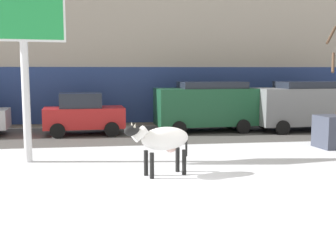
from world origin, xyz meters
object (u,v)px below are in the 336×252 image
at_px(car_grey_van, 304,105).
at_px(car_red_hatchback, 83,114).
at_px(car_darkgreen_van, 206,105).
at_px(pedestrian_by_cars, 36,110).
at_px(billboard, 23,22).
at_px(cow_holstein, 163,139).
at_px(pedestrian_near_billboard, 166,108).

bearing_deg(car_grey_van, car_red_hatchback, 178.71).
bearing_deg(car_darkgreen_van, pedestrian_by_cars, 161.03).
xyz_separation_m(billboard, pedestrian_by_cars, (-1.04, 8.56, -3.43)).
relative_size(billboard, pedestrian_by_cars, 3.21).
height_order(cow_holstein, car_darkgreen_van, car_darkgreen_van).
bearing_deg(pedestrian_near_billboard, car_grey_van, -27.70).
relative_size(cow_holstein, pedestrian_by_cars, 1.11).
xyz_separation_m(billboard, pedestrian_near_billboard, (5.59, 8.56, -3.43)).
bearing_deg(pedestrian_by_cars, cow_holstein, -65.24).
distance_m(car_darkgreen_van, car_grey_van, 4.62).
xyz_separation_m(cow_holstein, billboard, (-3.97, 2.32, 3.31)).
bearing_deg(car_darkgreen_van, pedestrian_near_billboard, 118.01).
bearing_deg(cow_holstein, car_darkgreen_van, 69.04).
distance_m(car_red_hatchback, car_darkgreen_van, 5.62).
xyz_separation_m(car_red_hatchback, car_grey_van, (10.22, -0.23, 0.32)).
bearing_deg(pedestrian_by_cars, car_grey_van, -14.11).
bearing_deg(car_grey_van, cow_holstein, -135.08).
distance_m(cow_holstein, car_red_hatchback, 8.30).
distance_m(billboard, pedestrian_by_cars, 9.28).
height_order(car_darkgreen_van, car_grey_van, same).
distance_m(car_darkgreen_van, pedestrian_near_billboard, 3.18).
distance_m(cow_holstein, pedestrian_by_cars, 11.98).
xyz_separation_m(car_grey_van, pedestrian_near_billboard, (-6.09, 3.20, -0.36)).
height_order(car_red_hatchback, pedestrian_near_billboard, car_red_hatchback).
height_order(billboard, car_red_hatchback, billboard).
height_order(car_red_hatchback, pedestrian_by_cars, car_red_hatchback).
height_order(cow_holstein, pedestrian_by_cars, pedestrian_by_cars).
relative_size(car_grey_van, pedestrian_by_cars, 2.73).
bearing_deg(pedestrian_by_cars, car_red_hatchback, -49.84).
bearing_deg(car_darkgreen_van, billboard, -140.78).
height_order(cow_holstein, billboard, billboard).
height_order(billboard, pedestrian_near_billboard, billboard).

